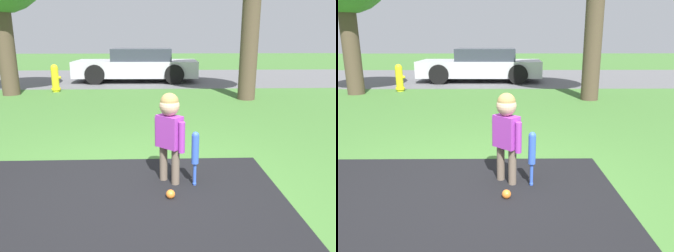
% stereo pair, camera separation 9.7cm
% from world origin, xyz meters
% --- Properties ---
extents(ground_plane, '(60.00, 60.00, 0.00)m').
position_xyz_m(ground_plane, '(0.00, 0.00, 0.00)').
color(ground_plane, '#3D6B2D').
extents(street_strip, '(40.00, 6.00, 0.01)m').
position_xyz_m(street_strip, '(0.00, 10.01, 0.00)').
color(street_strip, '#59595B').
rests_on(street_strip, ground).
extents(child, '(0.31, 0.30, 0.99)m').
position_xyz_m(child, '(0.29, 0.30, 0.64)').
color(child, '#6B5B4C').
rests_on(child, ground).
extents(baseball_bat, '(0.08, 0.08, 0.60)m').
position_xyz_m(baseball_bat, '(0.56, 0.20, 0.39)').
color(baseball_bat, blue).
rests_on(baseball_bat, ground).
extents(sports_ball, '(0.09, 0.09, 0.09)m').
position_xyz_m(sports_ball, '(0.29, -0.08, 0.04)').
color(sports_ball, orange).
rests_on(sports_ball, ground).
extents(fire_hydrant, '(0.29, 0.26, 0.79)m').
position_xyz_m(fire_hydrant, '(-2.75, 6.59, 0.39)').
color(fire_hydrant, yellow).
rests_on(fire_hydrant, ground).
extents(parked_car, '(4.33, 1.97, 1.16)m').
position_xyz_m(parked_car, '(-0.48, 8.89, 0.56)').
color(parked_car, '#B7B7BC').
rests_on(parked_car, ground).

